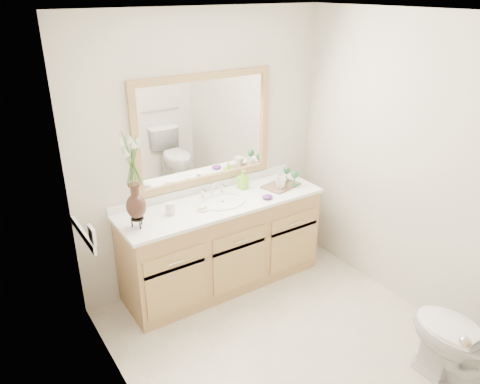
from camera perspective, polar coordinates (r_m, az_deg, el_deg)
floor at (r=3.82m, az=6.27°, el=-18.08°), size 2.60×2.60×0.00m
ceiling at (r=2.85m, az=8.56°, el=20.73°), size 2.40×2.60×0.02m
wall_back at (r=4.14m, az=-4.39°, el=4.89°), size 2.40×0.02×2.40m
wall_left at (r=2.62m, az=-13.56°, el=-7.83°), size 0.02×2.60×2.40m
wall_right at (r=3.98m, az=20.62°, el=2.57°), size 0.02×2.60×2.40m
vanity at (r=4.25m, az=-2.17°, el=-6.41°), size 1.80×0.55×0.80m
counter at (r=4.06m, az=-2.26°, el=-1.35°), size 1.84×0.57×0.03m
sink at (r=4.06m, az=-2.12°, el=-1.93°), size 0.38×0.34×0.23m
mirror at (r=4.06m, az=-4.33°, el=7.54°), size 1.32×0.04×0.97m
switch_plate at (r=3.37m, az=-17.59°, el=-5.00°), size 0.02×0.12×0.12m
door at (r=2.37m, az=22.31°, el=-19.13°), size 0.80×0.03×2.00m
toilet at (r=3.59m, az=25.57°, el=-16.29°), size 0.42×0.75×0.74m
flower_vase at (r=3.51m, az=-13.02°, el=3.11°), size 0.18×0.18×0.74m
tumbler at (r=3.85m, az=-8.49°, el=-1.99°), size 0.08×0.08×0.10m
soap_dish at (r=3.90m, az=-4.61°, el=-2.06°), size 0.11×0.11×0.03m
soap_bottle at (r=4.28m, az=0.33°, el=1.44°), size 0.08×0.08×0.16m
purple_dish at (r=4.10m, az=3.38°, el=-0.60°), size 0.12×0.10×0.04m
tray at (r=4.36m, az=5.00°, el=0.81°), size 0.38×0.30×0.02m
mug_left at (r=4.26m, az=4.98°, el=1.10°), size 0.13×0.12×0.10m
mug_right at (r=4.37m, az=5.13°, el=1.63°), size 0.13×0.12×0.09m
goblet_front at (r=4.33m, az=6.69°, el=2.05°), size 0.07×0.07×0.15m
goblet_back at (r=4.43m, az=5.70°, el=2.56°), size 0.06×0.06×0.14m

